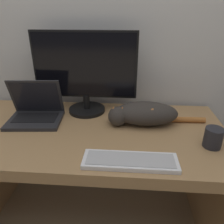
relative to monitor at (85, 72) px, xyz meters
The scene contains 7 objects.
wall_back 0.38m from the monitor, 72.94° to the left, with size 6.40×0.06×2.60m.
desk 0.47m from the monitor, 75.81° to the right, with size 1.48×0.72×0.72m.
monitor is the anchor object (origin of this frame).
laptop 0.37m from the monitor, 151.94° to the right, with size 0.32×0.25×0.24m.
external_keyboard 0.62m from the monitor, 61.27° to the right, with size 0.40×0.12×0.02m.
cat 0.42m from the monitor, 23.19° to the right, with size 0.55×0.18×0.13m.
coffee_mug 0.78m from the monitor, 27.82° to the right, with size 0.08×0.08×0.10m.
Camera 1 is at (0.20, -0.66, 1.32)m, focal length 35.00 mm.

